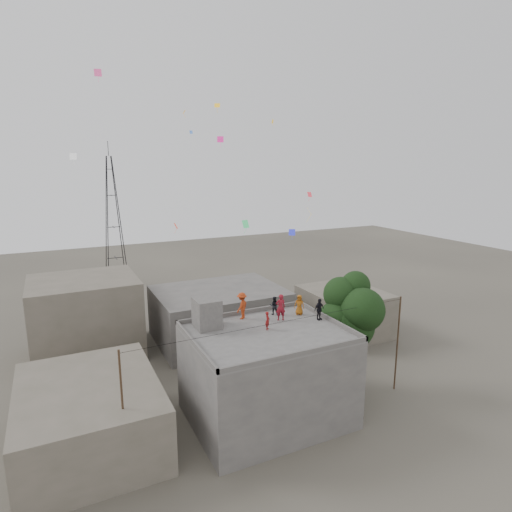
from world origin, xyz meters
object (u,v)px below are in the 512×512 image
Objects in this scene: stair_head_box at (207,313)px; person_dark_adult at (319,309)px; transmission_tower at (113,220)px; person_red_adult at (281,307)px; tree at (352,313)px.

person_dark_adult is (7.60, -2.09, -0.23)m from stair_head_box.
transmission_tower is at bearing 88.95° from person_dark_adult.
tree is at bearing -177.93° from person_red_adult.
stair_head_box is at bearing -88.77° from transmission_tower.
person_dark_adult is at bearing -78.00° from transmission_tower.
stair_head_box is 0.22× the size of tree.
tree is at bearing -73.91° from transmission_tower.
person_dark_adult is at bearing -178.36° from tree.
tree is 41.12m from transmission_tower.
tree is 4.80× the size of person_red_adult.
person_red_adult is (5.11, -0.96, -0.05)m from stair_head_box.
transmission_tower reaches higher than person_red_adult.
stair_head_box is at bearing 151.57° from person_dark_adult.
person_dark_adult is (-2.97, -0.09, 0.77)m from tree.
tree is at bearing -11.41° from person_dark_adult.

